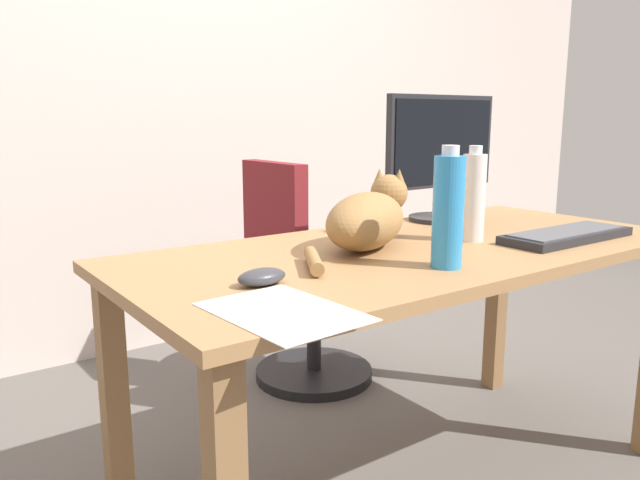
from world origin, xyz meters
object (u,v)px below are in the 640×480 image
at_px(cat, 368,217).
at_px(water_bottle, 448,211).
at_px(monitor, 441,153).
at_px(spray_bottle, 473,197).
at_px(computer_mouse, 262,277).
at_px(office_chair, 304,290).
at_px(keyboard, 567,235).

distance_m(cat, water_bottle, 0.29).
relative_size(monitor, spray_bottle, 1.79).
distance_m(monitor, cat, 0.53).
bearing_deg(computer_mouse, monitor, 21.51).
distance_m(office_chair, computer_mouse, 1.20).
bearing_deg(cat, water_bottle, -89.93).
bearing_deg(keyboard, spray_bottle, 146.84).
bearing_deg(keyboard, monitor, 97.02).
relative_size(office_chair, cat, 1.69).
distance_m(office_chair, monitor, 0.80).
xyz_separation_m(monitor, computer_mouse, (-0.90, -0.35, -0.21)).
bearing_deg(computer_mouse, spray_bottle, 4.81).
xyz_separation_m(computer_mouse, spray_bottle, (0.72, 0.06, 0.11)).
bearing_deg(monitor, water_bottle, -134.96).
bearing_deg(spray_bottle, water_bottle, -148.99).
distance_m(monitor, computer_mouse, 0.99).
bearing_deg(monitor, cat, -158.23).
height_order(keyboard, cat, cat).
height_order(keyboard, computer_mouse, computer_mouse).
bearing_deg(water_bottle, keyboard, 2.82).
xyz_separation_m(water_bottle, spray_bottle, (0.29, 0.18, -0.01)).
bearing_deg(spray_bottle, monitor, 59.08).
xyz_separation_m(monitor, spray_bottle, (-0.18, -0.29, -0.10)).
relative_size(office_chair, monitor, 1.88).
bearing_deg(office_chair, keyboard, -76.14).
distance_m(monitor, spray_bottle, 0.36).
bearing_deg(computer_mouse, office_chair, 51.43).
distance_m(keyboard, computer_mouse, 0.96).
bearing_deg(spray_bottle, cat, 160.16).
bearing_deg(computer_mouse, water_bottle, -15.04).
xyz_separation_m(cat, computer_mouse, (-0.43, -0.17, -0.06)).
distance_m(keyboard, water_bottle, 0.54).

